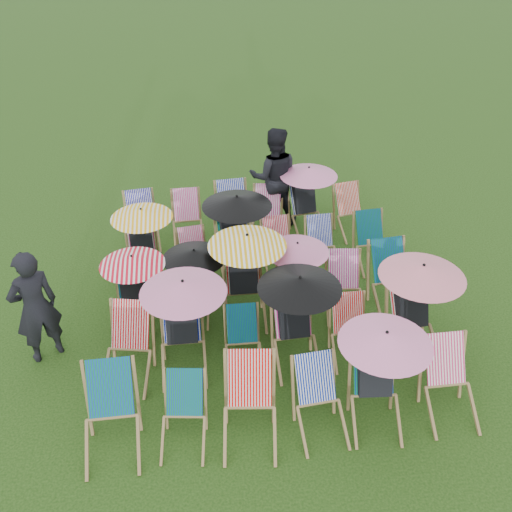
{
  "coord_description": "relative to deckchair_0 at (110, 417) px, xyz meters",
  "views": [
    {
      "loc": [
        -0.85,
        -6.95,
        5.89
      ],
      "look_at": [
        -0.11,
        0.33,
        0.9
      ],
      "focal_mm": 40.0,
      "sensor_mm": 36.0,
      "label": 1
    }
  ],
  "objects": [
    {
      "name": "deckchair_4",
      "position": [
        3.27,
        0.12,
        0.2
      ],
      "size": [
        1.14,
        1.2,
        1.36
      ],
      "rotation": [
        0.0,
        0.0,
        -0.06
      ],
      "color": "olive",
      "rests_on": "ground"
    },
    {
      "name": "deckchair_21",
      "position": [
        2.49,
        3.55,
        -0.09
      ],
      "size": [
        0.63,
        0.83,
        0.85
      ],
      "rotation": [
        0.0,
        0.0,
        0.09
      ],
      "color": "olive",
      "rests_on": "ground"
    },
    {
      "name": "person_left",
      "position": [
        -1.15,
        1.71,
        0.38
      ],
      "size": [
        0.78,
        0.72,
        1.79
      ],
      "primitive_type": "imported",
      "rotation": [
        0.0,
        0.0,
        3.71
      ],
      "color": "black",
      "rests_on": "ground"
    },
    {
      "name": "deckchair_23",
      "position": [
        4.16,
        3.5,
        -0.07
      ],
      "size": [
        0.66,
        0.87,
        0.9
      ],
      "rotation": [
        0.0,
        0.0,
        0.09
      ],
      "color": "olive",
      "rests_on": "ground"
    },
    {
      "name": "deckchair_12",
      "position": [
        0.11,
        2.34,
        0.1
      ],
      "size": [
        0.98,
        1.05,
        1.16
      ],
      "rotation": [
        0.0,
        0.0,
        0.11
      ],
      "color": "olive",
      "rests_on": "ground"
    },
    {
      "name": "deckchair_25",
      "position": [
        0.91,
        4.68,
        -0.07
      ],
      "size": [
        0.62,
        0.84,
        0.89
      ],
      "rotation": [
        0.0,
        0.0,
        0.04
      ],
      "color": "olive",
      "rests_on": "ground"
    },
    {
      "name": "deckchair_1",
      "position": [
        0.85,
        -0.0,
        -0.09
      ],
      "size": [
        0.65,
        0.84,
        0.85
      ],
      "rotation": [
        0.0,
        0.0,
        -0.11
      ],
      "color": "olive",
      "rests_on": "ground"
    },
    {
      "name": "deckchair_24",
      "position": [
        0.07,
        4.64,
        -0.05
      ],
      "size": [
        0.72,
        0.92,
        0.93
      ],
      "rotation": [
        0.0,
        0.0,
        0.14
      ],
      "color": "olive",
      "rests_on": "ground"
    },
    {
      "name": "ground",
      "position": [
        2.12,
        2.3,
        -0.51
      ],
      "size": [
        100.0,
        100.0,
        0.0
      ],
      "primitive_type": "plane",
      "color": "black",
      "rests_on": "ground"
    },
    {
      "name": "deckchair_20",
      "position": [
        1.76,
        3.57,
        0.22
      ],
      "size": [
        1.18,
        1.27,
        1.4
      ],
      "rotation": [
        0.0,
        0.0,
        0.15
      ],
      "color": "olive",
      "rests_on": "ground"
    },
    {
      "name": "deckchair_10",
      "position": [
        3.23,
        1.27,
        -0.09
      ],
      "size": [
        0.57,
        0.79,
        0.86
      ],
      "rotation": [
        0.0,
        0.0,
        -0.0
      ],
      "color": "olive",
      "rests_on": "ground"
    },
    {
      "name": "deckchair_14",
      "position": [
        1.81,
        2.34,
        0.23
      ],
      "size": [
        1.19,
        1.24,
        1.41
      ],
      "rotation": [
        0.0,
        0.0,
        0.01
      ],
      "color": "olive",
      "rests_on": "ground"
    },
    {
      "name": "deckchair_0",
      "position": [
        0.0,
        0.0,
        0.0
      ],
      "size": [
        0.71,
        0.97,
        1.03
      ],
      "rotation": [
        0.0,
        0.0,
        0.03
      ],
      "color": "olive",
      "rests_on": "ground"
    },
    {
      "name": "deckchair_2",
      "position": [
        1.66,
        -0.01,
        0.0
      ],
      "size": [
        0.76,
        1.0,
        1.03
      ],
      "rotation": [
        0.0,
        0.0,
        -0.09
      ],
      "color": "olive",
      "rests_on": "ground"
    },
    {
      "name": "deckchair_11",
      "position": [
        4.15,
        1.31,
        0.24
      ],
      "size": [
        1.2,
        1.29,
        1.42
      ],
      "rotation": [
        0.0,
        0.0,
        0.14
      ],
      "color": "olive",
      "rests_on": "ground"
    },
    {
      "name": "deckchair_13",
      "position": [
        1.01,
        2.44,
        0.09
      ],
      "size": [
        0.97,
        1.02,
        1.15
      ],
      "rotation": [
        0.0,
        0.0,
        -0.09
      ],
      "color": "olive",
      "rests_on": "ground"
    },
    {
      "name": "deckchair_6",
      "position": [
        0.1,
        1.19,
        -0.02
      ],
      "size": [
        0.8,
        1.01,
        0.99
      ],
      "rotation": [
        0.0,
        0.0,
        -0.18
      ],
      "color": "olive",
      "rests_on": "ground"
    },
    {
      "name": "deckchair_17",
      "position": [
        4.16,
        2.32,
        -0.0
      ],
      "size": [
        0.77,
        1.0,
        1.02
      ],
      "rotation": [
        0.0,
        0.0,
        0.1
      ],
      "color": "olive",
      "rests_on": "ground"
    },
    {
      "name": "deckchair_5",
      "position": [
        4.24,
        0.12,
        -0.03
      ],
      "size": [
        0.67,
        0.92,
        0.97
      ],
      "rotation": [
        0.0,
        0.0,
        0.02
      ],
      "color": "olive",
      "rests_on": "ground"
    },
    {
      "name": "deckchair_22",
      "position": [
        3.27,
        3.57,
        -0.1
      ],
      "size": [
        0.59,
        0.79,
        0.83
      ],
      "rotation": [
        0.0,
        0.0,
        0.05
      ],
      "color": "olive",
      "rests_on": "ground"
    },
    {
      "name": "deckchair_27",
      "position": [
        2.42,
        4.6,
        -0.05
      ],
      "size": [
        0.74,
        0.94,
        0.93
      ],
      "rotation": [
        0.0,
        0.0,
        -0.16
      ],
      "color": "olive",
      "rests_on": "ground"
    },
    {
      "name": "deckchair_29",
      "position": [
        4.06,
        4.61,
        -0.07
      ],
      "size": [
        0.74,
        0.91,
        0.89
      ],
      "rotation": [
        0.0,
        0.0,
        0.2
      ],
      "color": "olive",
      "rests_on": "ground"
    },
    {
      "name": "deckchair_8",
      "position": [
        1.68,
        1.24,
        -0.11
      ],
      "size": [
        0.54,
        0.75,
        0.81
      ],
      "rotation": [
        0.0,
        0.0,
        0.0
      ],
      "color": "olive",
      "rests_on": "ground"
    },
    {
      "name": "deckchair_18",
      "position": [
        0.17,
        3.62,
        0.14
      ],
      "size": [
        1.04,
        1.11,
        1.23
      ],
      "rotation": [
        0.0,
        0.0,
        0.12
      ],
      "color": "olive",
      "rests_on": "ground"
    },
    {
      "name": "deckchair_7",
      "position": [
        0.86,
        1.32,
        0.22
      ],
      "size": [
        1.17,
        1.22,
        1.39
      ],
      "rotation": [
        0.0,
        0.0,
        0.01
      ],
      "color": "olive",
      "rests_on": "ground"
    },
    {
      "name": "deckchair_15",
      "position": [
        2.59,
        2.44,
        0.1
      ],
      "size": [
        0.99,
        1.03,
        1.17
      ],
      "rotation": [
        0.0,
        0.0,
        -0.03
      ],
      "color": "olive",
      "rests_on": "ground"
    },
    {
      "name": "deckchair_28",
      "position": [
        3.2,
        4.77,
        0.17
      ],
      "size": [
        1.09,
        1.18,
        1.29
      ],
      "rotation": [
        0.0,
        0.0,
        0.2
      ],
      "color": "olive",
      "rests_on": "ground"
    },
    {
      "name": "deckchair_19",
      "position": [
        1.03,
        3.43,
        -0.11
      ],
      "size": [
        0.65,
        0.82,
        0.81
      ],
      "rotation": [
        0.0,
        0.0,
        0.15
      ],
      "color": "olive",
      "rests_on": "ground"
    },
    {
      "name": "deckchair_16",
      "position": [
        3.37,
        2.29,
        -0.06
      ],
      "size": [
        0.68,
        0.89,
        0.91
      ],
      "rotation": [
        0.0,
        0.0,
        -0.09
      ],
      "color": "olive",
      "rests_on": "ground"
    },
    {
      "name": "person_rear",
      "position": [
        2.61,
        5.18,
        0.47
      ],
      "size": [
        1.01,
        0.81,
        1.97
      ],
      "primitive_type": "imported",
      "rotation": [
        0.0,
        0.0,
        3.07
      ],
      "color": "black",
      "rests_on": "ground"
    },
    {
      "name": "deckchair_26",
      "position": [
        1.8,
        4.67,
        -0.01
      ],
      "size": [
        0.75,
        0.99,
        1.01
      ],
      "rotation": [
        0.0,
        0.0,
        0.09
      ],
      "color": "olive",
      "rests_on": "ground"
    },
    {
      "name": "deckchair_3",
      "position": [
        2.54,
        0.01,
        -0.05
      ],
      "size": [
        0.7,
        0.91,
        0.92
      ],
      "rotation": [
        0.0,
        0.0,
        0.12
      ],
      "color": "olive",
      "rests_on": "ground"
    },
    {
      "name": "deckchair_9",
      "position": [
        2.43,
        1.28,
        0.21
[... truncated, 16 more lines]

